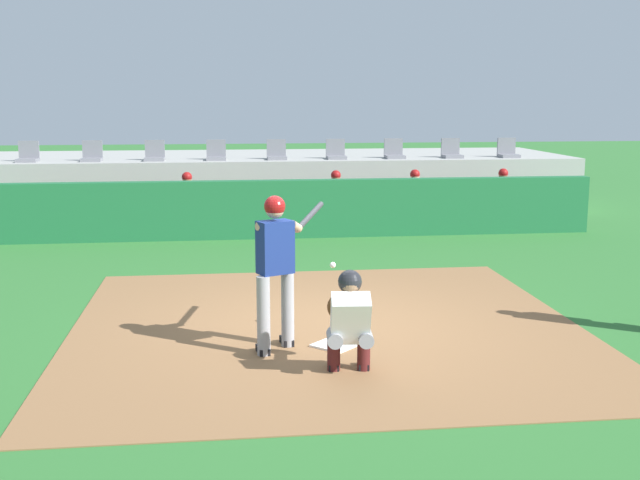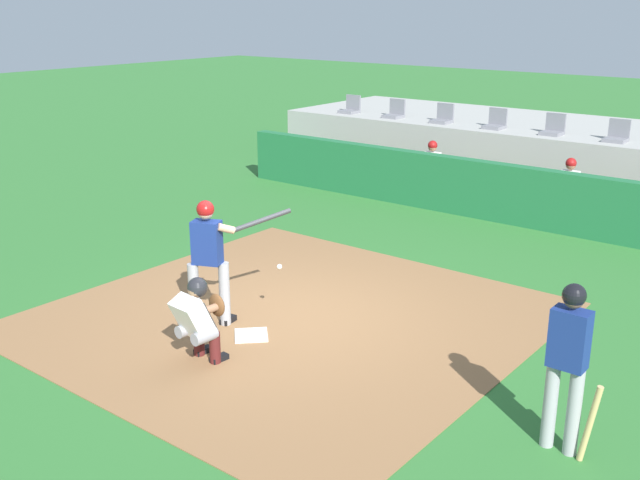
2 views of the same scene
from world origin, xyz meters
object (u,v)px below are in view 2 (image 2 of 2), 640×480
home_plate (251,335)px  dugout_player_1 (566,189)px  dugout_player_0 (429,168)px  stadium_seat_4 (553,129)px  stadium_seat_0 (351,108)px  batter_at_plate (210,255)px  stadium_seat_5 (617,135)px  stadium_seat_3 (495,123)px  stadium_seat_1 (395,112)px  stadium_seat_2 (443,117)px  on_deck_batter (568,358)px  catcher_crouched (199,317)px

home_plate → dugout_player_1: (1.17, 8.14, 0.65)m
dugout_player_0 → stadium_seat_4: (2.06, 2.03, 0.86)m
stadium_seat_0 → batter_at_plate: bearing=-63.5°
stadium_seat_5 → home_plate: bearing=-98.1°
batter_at_plate → stadium_seat_5: size_ratio=3.76×
dugout_player_0 → stadium_seat_3: (0.61, 2.03, 0.86)m
stadium_seat_0 → stadium_seat_1: (1.44, 0.00, 0.00)m
batter_at_plate → dugout_player_0: 8.32m
dugout_player_1 → batter_at_plate: bearing=-102.7°
stadium_seat_2 → stadium_seat_4: bearing=0.0°
stadium_seat_2 → on_deck_batter: bearing=-54.9°
home_plate → stadium_seat_3: (-1.44, 10.18, 1.51)m
dugout_player_0 → stadium_seat_0: 4.33m
home_plate → stadium_seat_1: stadium_seat_1 is taller
dugout_player_0 → stadium_seat_3: stadium_seat_3 is taller
dugout_player_1 → stadium_seat_4: 2.50m
home_plate → batter_at_plate: batter_at_plate is taller
dugout_player_1 → stadium_seat_0: bearing=163.7°
home_plate → stadium_seat_4: size_ratio=0.92×
batter_at_plate → stadium_seat_5: 10.46m
batter_at_plate → stadium_seat_2: 10.48m
stadium_seat_1 → stadium_seat_3: (2.89, 0.00, 0.00)m
dugout_player_0 → dugout_player_1: 3.23m
catcher_crouched → stadium_seat_4: (-0.01, 11.10, 0.93)m
batter_at_plate → stadium_seat_0: stadium_seat_0 is taller
catcher_crouched → stadium_seat_2: size_ratio=3.86×
dugout_player_1 → stadium_seat_1: (-5.51, 2.03, 0.86)m
stadium_seat_0 → stadium_seat_4: size_ratio=1.00×
batter_at_plate → stadium_seat_0: 11.44m
catcher_crouched → dugout_player_0: (-2.07, 9.06, 0.07)m
on_deck_batter → stadium_seat_4: (-4.28, 10.21, 0.51)m
dugout_player_0 → dugout_player_1: size_ratio=1.00×
on_deck_batter → stadium_seat_3: bearing=119.3°
on_deck_batter → stadium_seat_5: 10.60m
stadium_seat_3 → batter_at_plate: bearing=-85.7°
home_plate → stadium_seat_2: bearing=105.8°
stadium_seat_5 → stadium_seat_3: bearing=180.0°
on_deck_batter → stadium_seat_0: size_ratio=3.72×
dugout_player_0 → stadium_seat_2: (-0.83, 2.03, 0.86)m
home_plate → stadium_seat_3: bearing=98.1°
catcher_crouched → stadium_seat_5: size_ratio=3.86×
batter_at_plate → on_deck_batter: 4.96m
stadium_seat_2 → stadium_seat_5: 4.33m
on_deck_batter → dugout_player_1: bearing=110.8°
catcher_crouched → stadium_seat_1: 11.95m
on_deck_batter → stadium_seat_4: size_ratio=3.72×
dugout_player_0 → dugout_player_1: bearing=0.0°
stadium_seat_3 → stadium_seat_2: bearing=180.0°
stadium_seat_1 → stadium_seat_2: size_ratio=1.00×
stadium_seat_1 → stadium_seat_2: same height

